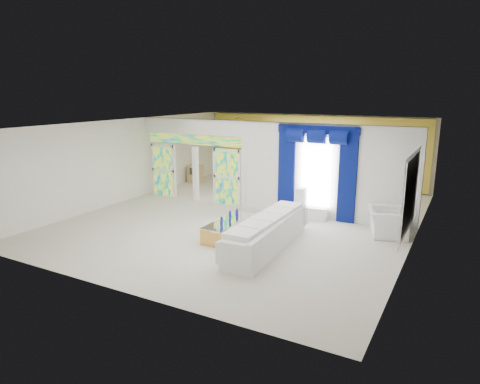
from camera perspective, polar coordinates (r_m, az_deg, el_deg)
The scene contains 22 objects.
floor at distance 13.89m, azimuth 1.29°, elevation -3.28°, with size 12.00×12.00×0.00m, color #B7AF9E.
dividing_wall at distance 13.65m, azimuth 11.32°, elevation 2.65°, with size 5.70×0.18×3.00m, color white.
dividing_header at distance 15.69m, azimuth -6.34°, elevation 8.71°, with size 4.30×0.18×0.55m, color white.
stained_panel_left at distance 16.76m, azimuth -10.20°, elevation 2.92°, with size 0.95×0.04×2.00m, color #994C3F.
stained_panel_right at distance 15.17m, azimuth -1.74°, elevation 2.04°, with size 0.95×0.04×2.00m, color #994C3F.
stained_transom at distance 15.74m, azimuth -6.30°, elevation 6.98°, with size 4.00×0.05×0.35m, color #994C3F.
window_pane at distance 13.64m, azimuth 10.19°, elevation 2.48°, with size 1.00×0.02×2.30m, color white.
blue_drape_left at distance 13.96m, azimuth 6.25°, elevation 2.65°, with size 0.55×0.10×2.80m, color #030643.
blue_drape_right at distance 13.35m, azimuth 14.21°, elevation 1.82°, with size 0.55×0.10×2.80m, color #030643.
blue_pelmet at distance 13.42m, azimuth 10.39°, elevation 8.21°, with size 2.60×0.12×0.25m, color #030643.
wall_mirror at distance 11.16m, azimuth 21.94°, elevation -0.18°, with size 0.04×2.70×1.90m, color white.
gold_curtains at distance 18.91m, azimuth 9.59°, elevation 5.65°, with size 9.70×0.12×2.90m, color gold.
white_sofa at distance 11.08m, azimuth 3.74°, elevation -5.70°, with size 0.82×3.80×0.72m, color white.
coffee_table at distance 11.97m, azimuth -1.55°, elevation -4.95°, with size 0.65×1.95×0.43m, color gold.
console_table at distance 13.78m, azimuth 9.28°, elevation -2.74°, with size 1.17×0.37×0.39m, color silver.
table_lamp at distance 13.75m, azimuth 8.18°, elevation -0.65°, with size 0.36×0.36×0.58m, color silver.
armchair at distance 12.70m, azimuth 19.10°, elevation -3.82°, with size 1.19×1.04×0.77m, color white.
grand_piano at distance 18.31m, azimuth 1.83°, elevation 2.35°, with size 1.46×1.91×0.96m, color black.
piano_bench at distance 17.00m, azimuth -0.61°, elevation 0.33°, with size 0.86×0.34×0.29m, color black.
tv_console at distance 19.03m, azimuth -5.96°, elevation 2.45°, with size 0.55×0.50×0.79m, color tan.
chandelier at distance 17.44m, azimuth -0.27°, elevation 9.00°, with size 0.60×0.60×0.60m, color gold.
decanters at distance 11.82m, azimuth -1.54°, elevation -3.51°, with size 0.21×1.17×0.26m.
Camera 1 is at (6.10, -11.83, 3.97)m, focal length 31.85 mm.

